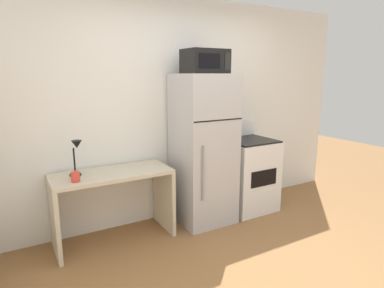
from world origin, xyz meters
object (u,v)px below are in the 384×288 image
coffee_mug (75,177)px  desk_lamp (76,152)px  oven_range (248,174)px  refrigerator (203,150)px  microwave (205,61)px  desk (113,193)px

coffee_mug → desk_lamp: bearing=72.8°
desk_lamp → oven_range: desk_lamp is taller
desk_lamp → refrigerator: bearing=-3.5°
coffee_mug → microwave: bearing=2.9°
desk_lamp → microwave: microwave is taller
desk → oven_range: (1.76, -0.04, -0.06)m
desk → coffee_mug: 0.49m
oven_range → microwave: bearing=-177.6°
desk → desk_lamp: bearing=172.6°
coffee_mug → microwave: size_ratio=0.21×
refrigerator → microwave: 1.00m
desk_lamp → coffee_mug: size_ratio=3.72×
desk_lamp → coffee_mug: bearing=-107.2°
microwave → desk: bearing=176.6°
desk → microwave: size_ratio=2.61×
desk → refrigerator: bearing=-2.3°
desk_lamp → microwave: 1.65m
desk_lamp → oven_range: 2.15m
desk → microwave: 1.72m
oven_range → coffee_mug: bearing=-177.3°
microwave → oven_range: size_ratio=0.42×
refrigerator → desk: bearing=177.7°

